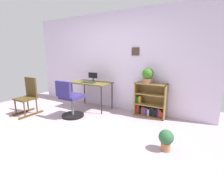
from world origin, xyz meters
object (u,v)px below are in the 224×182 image
(keyboard, at_px, (88,82))
(potted_plant_floor, at_px, (166,139))
(potted_plant_on_shelf, at_px, (148,76))
(office_chair, at_px, (70,102))
(bookshelf_low, at_px, (151,102))
(desk, at_px, (92,84))
(monitor, at_px, (93,77))
(rocking_chair, at_px, (28,96))

(keyboard, xyz_separation_m, potted_plant_floor, (2.24, -0.97, -0.54))
(potted_plant_on_shelf, distance_m, potted_plant_floor, 1.67)
(office_chair, relative_size, potted_plant_floor, 2.61)
(keyboard, relative_size, bookshelf_low, 0.48)
(desk, relative_size, potted_plant_on_shelf, 3.00)
(desk, relative_size, bookshelf_low, 1.28)
(potted_plant_on_shelf, xyz_separation_m, potted_plant_floor, (0.74, -1.27, -0.78))
(desk, bearing_deg, potted_plant_on_shelf, 7.41)
(monitor, distance_m, rocking_chair, 1.67)
(monitor, height_order, bookshelf_low, monitor)
(keyboard, height_order, potted_plant_on_shelf, potted_plant_on_shelf)
(keyboard, height_order, potted_plant_floor, keyboard)
(rocking_chair, height_order, bookshelf_low, rocking_chair)
(monitor, distance_m, office_chair, 0.97)
(rocking_chair, bearing_deg, keyboard, 42.93)
(desk, relative_size, monitor, 3.75)
(keyboard, bearing_deg, desk, 74.20)
(desk, height_order, monitor, monitor)
(keyboard, distance_m, rocking_chair, 1.51)
(monitor, distance_m, potted_plant_on_shelf, 1.47)
(office_chair, height_order, bookshelf_low, office_chair)
(bookshelf_low, relative_size, potted_plant_floor, 2.37)
(monitor, height_order, potted_plant_floor, monitor)
(rocking_chair, bearing_deg, office_chair, 16.81)
(bookshelf_low, bearing_deg, keyboard, -167.54)
(office_chair, relative_size, bookshelf_low, 1.10)
(rocking_chair, distance_m, potted_plant_on_shelf, 2.94)
(keyboard, distance_m, potted_plant_on_shelf, 1.54)
(monitor, bearing_deg, desk, -92.28)
(desk, distance_m, potted_plant_on_shelf, 1.51)
(potted_plant_on_shelf, bearing_deg, monitor, -174.77)
(desk, height_order, bookshelf_low, bookshelf_low)
(potted_plant_on_shelf, relative_size, potted_plant_floor, 1.01)
(desk, bearing_deg, rocking_chair, -134.99)
(desk, distance_m, keyboard, 0.13)
(desk, relative_size, rocking_chair, 1.15)
(desk, bearing_deg, office_chair, -92.53)
(bookshelf_low, xyz_separation_m, potted_plant_floor, (0.66, -1.32, -0.15))
(office_chair, relative_size, rocking_chair, 0.99)
(keyboard, distance_m, bookshelf_low, 1.66)
(desk, xyz_separation_m, keyboard, (-0.03, -0.11, 0.07))
(keyboard, xyz_separation_m, bookshelf_low, (1.57, 0.35, -0.39))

